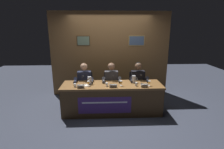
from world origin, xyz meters
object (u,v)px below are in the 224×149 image
(microphone_right, at_px, (142,81))
(water_pitcher_left_side, at_px, (90,80))
(conference_table, at_px, (112,95))
(panelist_right, at_px, (138,81))
(panelist_left, at_px, (84,82))
(microphone_left, at_px, (83,82))
(water_cup_left, at_px, (75,85))
(juice_glass_center, at_px, (121,82))
(chair_left, at_px, (85,89))
(chair_right, at_px, (137,88))
(juice_glass_left, at_px, (88,83))
(nameplate_left, at_px, (81,86))
(panelist_center, at_px, (111,82))
(microphone_center, at_px, (113,82))
(nameplate_center, at_px, (113,86))
(water_cup_right, at_px, (136,84))
(nameplate_right, at_px, (145,86))
(juice_glass_right, at_px, (149,82))
(water_pitcher_right_side, at_px, (134,79))
(water_cup_center, at_px, (107,85))
(document_stack_left, at_px, (83,86))
(chair_center, at_px, (111,89))

(microphone_right, relative_size, water_pitcher_left_side, 1.03)
(conference_table, xyz_separation_m, panelist_right, (0.73, 0.46, 0.21))
(conference_table, bearing_deg, panelist_left, 147.89)
(microphone_left, distance_m, panelist_right, 1.50)
(microphone_left, distance_m, microphone_right, 1.46)
(water_cup_left, bearing_deg, juice_glass_center, 2.31)
(chair_left, distance_m, chair_right, 1.46)
(water_pitcher_left_side, bearing_deg, conference_table, -13.79)
(panelist_left, xyz_separation_m, juice_glass_left, (0.16, -0.47, 0.13))
(nameplate_left, relative_size, panelist_center, 0.14)
(juice_glass_left, height_order, microphone_center, microphone_center)
(juice_glass_left, distance_m, nameplate_center, 0.61)
(chair_right, height_order, water_cup_right, chair_right)
(nameplate_left, distance_m, panelist_center, 0.97)
(nameplate_left, relative_size, juice_glass_left, 1.37)
(nameplate_right, height_order, water_pitcher_left_side, water_pitcher_left_side)
(chair_left, relative_size, juice_glass_right, 7.14)
(microphone_right, bearing_deg, juice_glass_center, -165.77)
(water_pitcher_right_side, bearing_deg, water_cup_right, -85.74)
(conference_table, distance_m, nameplate_right, 0.83)
(nameplate_left, distance_m, water_cup_right, 1.32)
(nameplate_right, distance_m, microphone_right, 0.27)
(conference_table, bearing_deg, nameplate_right, -11.82)
(juice_glass_left, xyz_separation_m, nameplate_center, (0.59, -0.14, -0.05))
(water_cup_center, bearing_deg, juice_glass_center, 3.57)
(water_cup_left, bearing_deg, juice_glass_left, 10.76)
(microphone_left, xyz_separation_m, water_cup_right, (1.30, -0.13, -0.04))
(panelist_left, xyz_separation_m, microphone_left, (0.01, -0.38, 0.12))
(water_cup_left, xyz_separation_m, document_stack_left, (0.19, 0.08, -0.03))
(water_pitcher_left_side, bearing_deg, chair_center, 42.85)
(nameplate_center, height_order, water_pitcher_right_side, water_pitcher_right_side)
(water_cup_center, relative_size, panelist_right, 0.07)
(nameplate_left, xyz_separation_m, water_cup_center, (0.61, 0.11, -0.00))
(chair_center, relative_size, document_stack_left, 3.91)
(juice_glass_center, xyz_separation_m, document_stack_left, (-0.92, 0.04, -0.08))
(microphone_left, xyz_separation_m, chair_right, (1.44, 0.58, -0.39))
(microphone_left, height_order, microphone_center, same)
(water_cup_left, bearing_deg, nameplate_left, -30.41)
(chair_left, distance_m, nameplate_center, 1.16)
(conference_table, bearing_deg, chair_center, 89.70)
(conference_table, distance_m, water_cup_center, 0.32)
(microphone_center, bearing_deg, panelist_right, 29.60)
(nameplate_center, height_order, juice_glass_right, juice_glass_right)
(chair_center, bearing_deg, panelist_right, -15.23)
(juice_glass_center, bearing_deg, water_cup_left, -177.69)
(juice_glass_left, xyz_separation_m, chair_center, (0.57, 0.67, -0.41))
(water_cup_left, xyz_separation_m, microphone_center, (0.92, 0.13, 0.04))
(water_cup_left, xyz_separation_m, juice_glass_right, (1.78, 0.01, 0.05))
(microphone_left, height_order, panelist_right, panelist_right)
(conference_table, xyz_separation_m, water_pitcher_right_side, (0.56, 0.19, 0.34))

